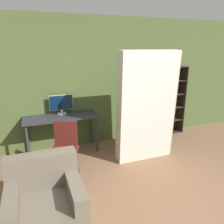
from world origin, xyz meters
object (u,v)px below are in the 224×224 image
Objects in this scene: armchair at (46,203)px; mattress_near at (147,107)px; office_chair at (64,154)px; bookshelf at (166,102)px; monitor at (61,104)px.

mattress_near is at bearing 29.22° from armchair.
office_chair is 0.54× the size of bookshelf.
office_chair is at bearing -159.94° from bookshelf.
bookshelf is at bearing 0.05° from monitor.
office_chair is 2.85m from bookshelf.
bookshelf is (2.52, 0.00, -0.19)m from monitor.
monitor reaches higher than armchair.
mattress_near is (1.41, -0.98, 0.04)m from monitor.
mattress_near is 2.41× the size of armchair.
office_chair is 1.05× the size of armchair.
mattress_near is (1.54, -0.01, 0.67)m from office_chair.
monitor is 2.22m from armchair.
bookshelf is at bearing 20.06° from office_chair.
monitor is 0.53× the size of office_chair.
office_chair is 1.68m from mattress_near.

